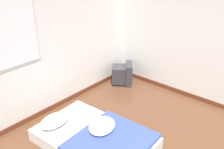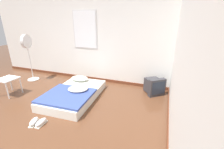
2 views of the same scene
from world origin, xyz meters
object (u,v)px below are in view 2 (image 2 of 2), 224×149
Objects in this scene: mattress_bed at (74,93)px; crt_tv at (154,86)px; standing_fan at (28,48)px; side_stool at (8,81)px; sneaker_pair at (37,122)px.

crt_tv reaches higher than mattress_bed.
standing_fan is (-2.01, 0.60, 0.92)m from mattress_bed.
standing_fan is (-0.29, 1.03, 0.66)m from side_stool.
mattress_bed is at bearing 86.20° from sneaker_pair.
standing_fan is (-3.90, -0.34, 0.83)m from crt_tv.
sneaker_pair is (1.65, -0.72, -0.34)m from side_stool.
side_stool is at bearing -165.93° from mattress_bed.
crt_tv is 1.28× the size of side_stool.
mattress_bed is 1.21× the size of standing_fan.
crt_tv is 1.95× the size of sneaker_pair.
standing_fan reaches higher than crt_tv.
crt_tv is 4.00m from standing_fan.
standing_fan is at bearing 137.93° from sneaker_pair.
standing_fan is at bearing 105.70° from side_stool.
mattress_bed is 1.79m from side_stool.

